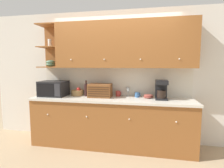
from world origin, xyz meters
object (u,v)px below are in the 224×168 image
object	(u,v)px
microwave	(54,88)
fruit_basket	(77,92)
bread_box	(100,91)
bowl_stack_on_counter	(148,96)
coffee_maker	(161,90)
wine_bottle	(86,89)
mug_blue_second	(118,94)
mug	(137,95)
wine_glass	(128,90)

from	to	relation	value
microwave	fruit_basket	size ratio (longest dim) A/B	2.08
fruit_basket	bread_box	size ratio (longest dim) A/B	0.56
bowl_stack_on_counter	coffee_maker	bearing A→B (deg)	-20.90
bread_box	wine_bottle	bearing A→B (deg)	168.96
mug_blue_second	mug	size ratio (longest dim) A/B	1.01
microwave	wine_glass	distance (m)	1.48
bowl_stack_on_counter	coffee_maker	xyz separation A→B (m)	(0.22, -0.09, 0.14)
wine_bottle	bowl_stack_on_counter	distance (m)	1.21
fruit_basket	bowl_stack_on_counter	bearing A→B (deg)	-0.62
fruit_basket	wine_bottle	world-z (taller)	wine_bottle
wine_bottle	mug	bearing A→B (deg)	3.95
wine_bottle	bowl_stack_on_counter	bearing A→B (deg)	1.20
microwave	mug	xyz separation A→B (m)	(1.65, 0.17, -0.10)
wine_bottle	mug_blue_second	world-z (taller)	wine_bottle
fruit_basket	wine_glass	size ratio (longest dim) A/B	1.29
microwave	coffee_maker	world-z (taller)	coffee_maker
wine_glass	coffee_maker	world-z (taller)	coffee_maker
microwave	bowl_stack_on_counter	xyz separation A→B (m)	(1.85, 0.13, -0.11)
mug_blue_second	wine_glass	bearing A→B (deg)	9.16
microwave	wine_glass	bearing A→B (deg)	9.30
wine_glass	bowl_stack_on_counter	distance (m)	0.42
coffee_maker	mug	bearing A→B (deg)	163.25
bread_box	coffee_maker	world-z (taller)	coffee_maker
microwave	wine_bottle	xyz separation A→B (m)	(0.64, 0.10, -0.01)
wine_bottle	wine_glass	distance (m)	0.82
wine_bottle	mug	distance (m)	1.01
microwave	bread_box	world-z (taller)	microwave
wine_bottle	microwave	bearing A→B (deg)	-170.85
bowl_stack_on_counter	coffee_maker	size ratio (longest dim) A/B	0.52
bowl_stack_on_counter	wine_bottle	bearing A→B (deg)	-178.80
mug	wine_glass	bearing A→B (deg)	161.02
microwave	fruit_basket	world-z (taller)	microwave
microwave	mug_blue_second	world-z (taller)	microwave
microwave	wine_glass	size ratio (longest dim) A/B	2.69
fruit_basket	mug	xyz separation A→B (m)	(1.20, 0.03, -0.01)
bread_box	mug_blue_second	distance (m)	0.37
wine_glass	mug_blue_second	bearing A→B (deg)	-170.84
fruit_basket	wine_bottle	xyz separation A→B (m)	(0.20, -0.04, 0.08)
mug	fruit_basket	bearing A→B (deg)	-178.64
wine_bottle	wine_glass	xyz separation A→B (m)	(0.81, 0.13, -0.01)
microwave	bread_box	size ratio (longest dim) A/B	1.16
mug_blue_second	mug	distance (m)	0.38
bread_box	bowl_stack_on_counter	size ratio (longest dim) A/B	2.39
wine_bottle	bowl_stack_on_counter	size ratio (longest dim) A/B	1.72
mug_blue_second	coffee_maker	size ratio (longest dim) A/B	0.30
bread_box	bowl_stack_on_counter	bearing A→B (deg)	5.26
mug_blue_second	coffee_maker	distance (m)	0.83
fruit_basket	bowl_stack_on_counter	world-z (taller)	fruit_basket
wine_glass	coffee_maker	bearing A→B (deg)	-17.44
fruit_basket	mug_blue_second	bearing A→B (deg)	4.42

